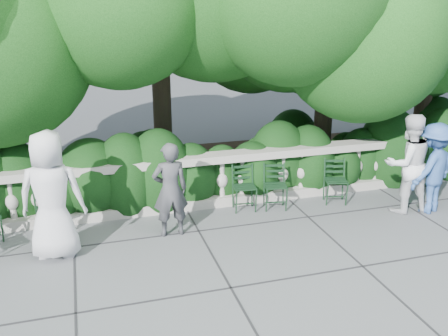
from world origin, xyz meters
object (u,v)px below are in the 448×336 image
object	(u,v)px
chair_e	(336,205)
chair_d	(276,211)
chair_f	(426,192)
chair_c	(246,213)
person_casual_man	(407,164)
person_older_blue	(433,168)
person_businessman	(51,196)
person_woman_grey	(170,190)
chair_b	(54,237)

from	to	relation	value
chair_e	chair_d	bearing A→B (deg)	-166.65
chair_d	chair_f	size ratio (longest dim) A/B	1.00
chair_c	chair_d	xyz separation A→B (m)	(0.55, -0.09, 0.00)
chair_e	chair_f	bearing A→B (deg)	18.63
person_casual_man	person_older_blue	size ratio (longest dim) A/B	1.09
chair_f	chair_d	bearing A→B (deg)	-175.16
chair_c	chair_e	distance (m)	1.74
person_businessman	person_older_blue	size ratio (longest dim) A/B	1.18
chair_f	person_businessman	world-z (taller)	person_businessman
person_older_blue	person_casual_man	bearing A→B (deg)	-40.76
person_woman_grey	chair_b	bearing A→B (deg)	-14.50
person_casual_man	person_older_blue	distance (m)	0.45
chair_b	chair_e	distance (m)	5.03
chair_d	chair_e	world-z (taller)	same
person_older_blue	chair_b	bearing A→B (deg)	-28.29
chair_c	chair_e	xyz separation A→B (m)	(1.73, -0.15, 0.00)
chair_c	chair_f	size ratio (longest dim) A/B	1.00
chair_c	chair_d	size ratio (longest dim) A/B	1.00
chair_e	person_casual_man	bearing A→B (deg)	-11.29
chair_c	chair_e	world-z (taller)	same
person_older_blue	chair_d	bearing A→B (deg)	-36.92
person_older_blue	chair_f	bearing A→B (deg)	-148.09
person_older_blue	chair_e	bearing A→B (deg)	-46.39
chair_d	person_woman_grey	xyz separation A→B (m)	(-1.99, -0.38, 0.78)
chair_e	person_woman_grey	xyz separation A→B (m)	(-3.18, -0.31, 0.78)
chair_f	person_casual_man	distance (m)	1.49
chair_e	person_businessman	distance (m)	5.08
chair_c	person_woman_grey	distance (m)	1.71
chair_e	person_older_blue	size ratio (longest dim) A/B	0.51
chair_b	person_older_blue	bearing A→B (deg)	-21.55
chair_e	person_woman_grey	bearing A→B (deg)	-158.05
chair_c	person_woman_grey	world-z (taller)	person_woman_grey
person_businessman	chair_c	bearing A→B (deg)	-157.08
person_woman_grey	person_older_blue	size ratio (longest dim) A/B	0.95
chair_c	person_casual_man	world-z (taller)	person_casual_man
chair_e	person_older_blue	distance (m)	1.82
chair_d	chair_e	distance (m)	1.18
person_businessman	person_older_blue	xyz separation A→B (m)	(6.42, -0.17, -0.15)
chair_e	chair_f	size ratio (longest dim) A/B	1.00
chair_b	chair_c	world-z (taller)	same
chair_b	chair_c	size ratio (longest dim) A/B	1.00
chair_b	chair_d	world-z (taller)	same
person_businessman	chair_d	bearing A→B (deg)	-160.14
chair_d	chair_f	distance (m)	3.24
chair_d	person_older_blue	distance (m)	2.88
chair_e	chair_b	bearing A→B (deg)	-165.31
person_businessman	person_casual_man	xyz separation A→B (m)	(6.00, -0.02, -0.07)
chair_f	person_woman_grey	world-z (taller)	person_woman_grey
chair_b	person_businessman	distance (m)	1.18
chair_c	chair_d	distance (m)	0.56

